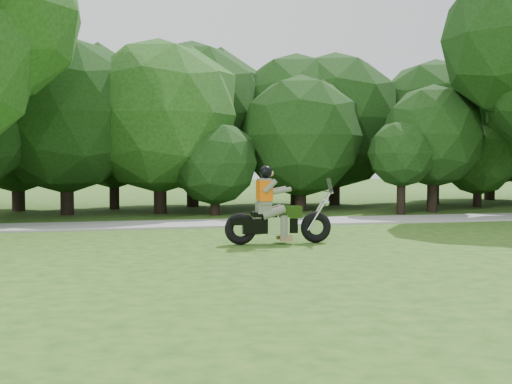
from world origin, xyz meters
name	(u,v)px	position (x,y,z in m)	size (l,w,h in m)	color
ground	(383,261)	(0.00, 0.00, 0.00)	(100.00, 100.00, 0.00)	#224C15
walkway	(283,222)	(0.00, 8.00, 0.03)	(60.00, 2.20, 0.06)	gray
tree_line	(279,124)	(1.53, 14.50, 3.59)	(40.50, 11.71, 7.17)	black
chopper_motorcycle	(273,215)	(-1.58, 2.98, 0.71)	(2.69, 0.72, 1.92)	black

